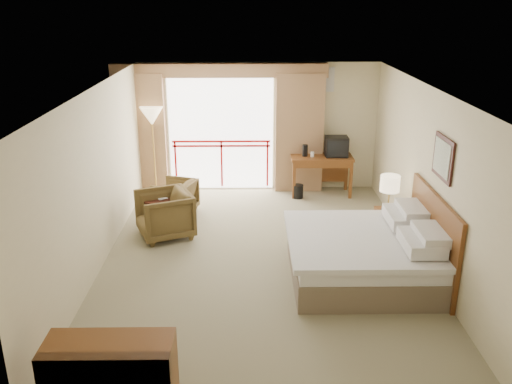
{
  "coord_description": "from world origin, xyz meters",
  "views": [
    {
      "loc": [
        -0.21,
        -7.75,
        3.93
      ],
      "look_at": [
        -0.1,
        0.4,
        1.0
      ],
      "focal_mm": 38.0,
      "sensor_mm": 36.0,
      "label": 1
    }
  ],
  "objects_px": {
    "wastebasket": "(298,191)",
    "desk": "(321,164)",
    "bed": "(365,254)",
    "armchair_near": "(166,236)",
    "floor_lamp": "(152,120)",
    "nightstand": "(387,225)",
    "tv": "(337,147)",
    "table_lamp": "(390,184)",
    "dresser": "(111,379)",
    "armchair_far": "(176,213)",
    "side_table": "(158,208)"
  },
  "relations": [
    {
      "from": "armchair_far",
      "to": "dresser",
      "type": "height_order",
      "value": "dresser"
    },
    {
      "from": "nightstand",
      "to": "floor_lamp",
      "type": "xyz_separation_m",
      "value": [
        -4.34,
        2.41,
        1.33
      ]
    },
    {
      "from": "tv",
      "to": "wastebasket",
      "type": "height_order",
      "value": "tv"
    },
    {
      "from": "side_table",
      "to": "floor_lamp",
      "type": "xyz_separation_m",
      "value": [
        -0.33,
        1.84,
        1.22
      ]
    },
    {
      "from": "bed",
      "to": "nightstand",
      "type": "xyz_separation_m",
      "value": [
        0.66,
        1.34,
        -0.11
      ]
    },
    {
      "from": "nightstand",
      "to": "floor_lamp",
      "type": "distance_m",
      "value": 5.13
    },
    {
      "from": "table_lamp",
      "to": "desk",
      "type": "relative_size",
      "value": 0.46
    },
    {
      "from": "tv",
      "to": "floor_lamp",
      "type": "xyz_separation_m",
      "value": [
        -3.79,
        0.1,
        0.56
      ]
    },
    {
      "from": "nightstand",
      "to": "tv",
      "type": "xyz_separation_m",
      "value": [
        -0.55,
        2.31,
        0.77
      ]
    },
    {
      "from": "nightstand",
      "to": "table_lamp",
      "type": "bearing_deg",
      "value": 86.67
    },
    {
      "from": "table_lamp",
      "to": "side_table",
      "type": "xyz_separation_m",
      "value": [
        -4.0,
        0.52,
        -0.61
      ]
    },
    {
      "from": "nightstand",
      "to": "desk",
      "type": "xyz_separation_m",
      "value": [
        -0.85,
        2.37,
        0.38
      ]
    },
    {
      "from": "table_lamp",
      "to": "armchair_near",
      "type": "distance_m",
      "value": 3.96
    },
    {
      "from": "armchair_near",
      "to": "dresser",
      "type": "distance_m",
      "value": 4.33
    },
    {
      "from": "desk",
      "to": "armchair_near",
      "type": "bearing_deg",
      "value": -144.43
    },
    {
      "from": "bed",
      "to": "armchair_near",
      "type": "xyz_separation_m",
      "value": [
        -3.17,
        1.54,
        -0.38
      ]
    },
    {
      "from": "tv",
      "to": "dresser",
      "type": "relative_size",
      "value": 0.37
    },
    {
      "from": "wastebasket",
      "to": "desk",
      "type": "bearing_deg",
      "value": 29.89
    },
    {
      "from": "desk",
      "to": "dresser",
      "type": "distance_m",
      "value": 7.09
    },
    {
      "from": "table_lamp",
      "to": "floor_lamp",
      "type": "distance_m",
      "value": 4.97
    },
    {
      "from": "tv",
      "to": "dresser",
      "type": "xyz_separation_m",
      "value": [
        -3.17,
        -6.42,
        -0.62
      ]
    },
    {
      "from": "bed",
      "to": "table_lamp",
      "type": "xyz_separation_m",
      "value": [
        0.66,
        1.39,
        0.61
      ]
    },
    {
      "from": "bed",
      "to": "table_lamp",
      "type": "relative_size",
      "value": 3.66
    },
    {
      "from": "tv",
      "to": "side_table",
      "type": "xyz_separation_m",
      "value": [
        -3.45,
        -1.74,
        -0.66
      ]
    },
    {
      "from": "bed",
      "to": "tv",
      "type": "bearing_deg",
      "value": 88.37
    },
    {
      "from": "table_lamp",
      "to": "armchair_near",
      "type": "relative_size",
      "value": 0.65
    },
    {
      "from": "tv",
      "to": "floor_lamp",
      "type": "distance_m",
      "value": 3.83
    },
    {
      "from": "floor_lamp",
      "to": "bed",
      "type": "bearing_deg",
      "value": -45.48
    },
    {
      "from": "armchair_near",
      "to": "side_table",
      "type": "bearing_deg",
      "value": -177.34
    },
    {
      "from": "armchair_far",
      "to": "armchair_near",
      "type": "relative_size",
      "value": 0.8
    },
    {
      "from": "nightstand",
      "to": "desk",
      "type": "distance_m",
      "value": 2.55
    },
    {
      "from": "desk",
      "to": "armchair_near",
      "type": "distance_m",
      "value": 3.74
    },
    {
      "from": "armchair_near",
      "to": "tv",
      "type": "bearing_deg",
      "value": 100.1
    },
    {
      "from": "desk",
      "to": "tv",
      "type": "bearing_deg",
      "value": -12.36
    },
    {
      "from": "desk",
      "to": "table_lamp",
      "type": "bearing_deg",
      "value": -70.44
    },
    {
      "from": "tv",
      "to": "armchair_near",
      "type": "relative_size",
      "value": 0.51
    },
    {
      "from": "wastebasket",
      "to": "armchair_far",
      "type": "height_order",
      "value": "armchair_far"
    },
    {
      "from": "table_lamp",
      "to": "armchair_far",
      "type": "distance_m",
      "value": 4.1
    },
    {
      "from": "table_lamp",
      "to": "wastebasket",
      "type": "height_order",
      "value": "table_lamp"
    },
    {
      "from": "wastebasket",
      "to": "armchair_near",
      "type": "distance_m",
      "value": 3.12
    },
    {
      "from": "wastebasket",
      "to": "tv",
      "type": "bearing_deg",
      "value": 15.65
    },
    {
      "from": "bed",
      "to": "floor_lamp",
      "type": "xyz_separation_m",
      "value": [
        -3.68,
        3.74,
        1.22
      ]
    },
    {
      "from": "side_table",
      "to": "dresser",
      "type": "xyz_separation_m",
      "value": [
        0.28,
        -4.68,
        0.04
      ]
    },
    {
      "from": "bed",
      "to": "dresser",
      "type": "distance_m",
      "value": 4.13
    },
    {
      "from": "nightstand",
      "to": "armchair_near",
      "type": "height_order",
      "value": "nightstand"
    },
    {
      "from": "bed",
      "to": "tv",
      "type": "xyz_separation_m",
      "value": [
        0.1,
        3.65,
        0.66
      ]
    },
    {
      "from": "tv",
      "to": "nightstand",
      "type": "bearing_deg",
      "value": -75.29
    },
    {
      "from": "armchair_far",
      "to": "dresser",
      "type": "distance_m",
      "value": 5.41
    },
    {
      "from": "desk",
      "to": "bed",
      "type": "bearing_deg",
      "value": -87.57
    },
    {
      "from": "wastebasket",
      "to": "armchair_far",
      "type": "relative_size",
      "value": 0.39
    }
  ]
}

